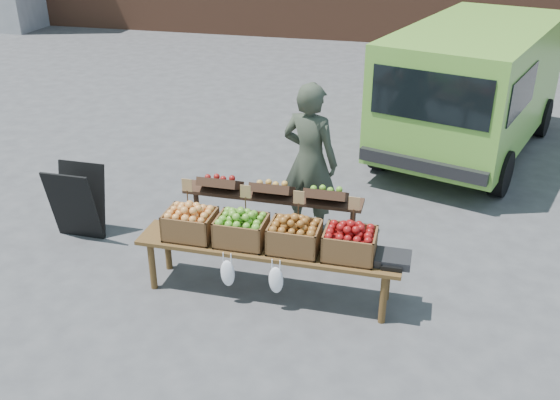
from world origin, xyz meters
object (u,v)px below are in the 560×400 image
(back_table, at_px, (272,217))
(crate_red_apples, at_px, (295,237))
(crate_russet_pears, at_px, (241,231))
(weighing_scale, at_px, (393,259))
(display_bench, at_px, (268,270))
(vendor, at_px, (310,161))
(crate_golden_apples, at_px, (190,224))
(crate_green_apples, at_px, (350,244))
(delivery_van, at_px, (473,91))
(chalkboard_sign, at_px, (77,202))

(back_table, distance_m, crate_red_apples, 0.85)
(crate_russet_pears, distance_m, weighing_scale, 1.53)
(display_bench, height_order, crate_red_apples, crate_red_apples)
(display_bench, relative_size, crate_red_apples, 5.40)
(vendor, xyz_separation_m, back_table, (-0.28, -0.67, -0.43))
(weighing_scale, bearing_deg, display_bench, 180.00)
(crate_golden_apples, xyz_separation_m, crate_green_apples, (1.65, 0.00, 0.00))
(crate_russet_pears, bearing_deg, vendor, 73.45)
(crate_russet_pears, bearing_deg, crate_red_apples, 0.00)
(vendor, bearing_deg, back_table, 82.58)
(delivery_van, xyz_separation_m, display_bench, (-2.04, -4.68, -0.71))
(vendor, xyz_separation_m, crate_green_apples, (0.69, -1.39, -0.24))
(vendor, relative_size, weighing_scale, 5.58)
(crate_golden_apples, relative_size, crate_green_apples, 1.00)
(display_bench, relative_size, crate_golden_apples, 5.40)
(crate_golden_apples, height_order, crate_red_apples, same)
(crate_russet_pears, bearing_deg, chalkboard_sign, 164.47)
(display_bench, xyz_separation_m, crate_green_apples, (0.82, 0.00, 0.42))
(crate_golden_apples, relative_size, crate_red_apples, 1.00)
(vendor, height_order, crate_golden_apples, vendor)
(delivery_van, height_order, display_bench, delivery_van)
(delivery_van, relative_size, weighing_scale, 13.13)
(display_bench, distance_m, weighing_scale, 1.29)
(back_table, relative_size, crate_russet_pears, 4.20)
(back_table, relative_size, crate_golden_apples, 4.20)
(crate_red_apples, relative_size, weighing_scale, 1.47)
(weighing_scale, bearing_deg, chalkboard_sign, 170.59)
(display_bench, distance_m, crate_green_apples, 0.93)
(crate_golden_apples, bearing_deg, weighing_scale, 0.00)
(chalkboard_sign, bearing_deg, crate_russet_pears, -15.21)
(crate_russet_pears, bearing_deg, crate_golden_apples, 180.00)
(crate_red_apples, distance_m, crate_green_apples, 0.55)
(chalkboard_sign, distance_m, display_bench, 2.61)
(chalkboard_sign, bearing_deg, crate_green_apples, -10.26)
(back_table, xyz_separation_m, crate_green_apples, (0.97, -0.72, 0.19))
(display_bench, xyz_separation_m, crate_golden_apples, (-0.82, 0.00, 0.42))
(vendor, relative_size, crate_red_apples, 3.80)
(delivery_van, relative_size, vendor, 2.35)
(back_table, bearing_deg, crate_red_apples, -59.81)
(chalkboard_sign, relative_size, weighing_scale, 2.68)
(vendor, xyz_separation_m, crate_red_apples, (0.14, -1.39, -0.24))
(crate_russet_pears, height_order, crate_green_apples, same)
(chalkboard_sign, distance_m, crate_green_apples, 3.42)
(crate_red_apples, xyz_separation_m, crate_green_apples, (0.55, 0.00, 0.00))
(crate_russet_pears, relative_size, crate_green_apples, 1.00)
(back_table, bearing_deg, display_bench, -78.70)
(vendor, relative_size, crate_green_apples, 3.80)
(delivery_van, distance_m, crate_golden_apples, 5.50)
(crate_red_apples, bearing_deg, vendor, 95.70)
(back_table, distance_m, weighing_scale, 1.57)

